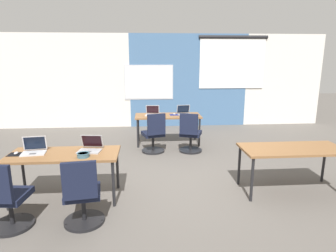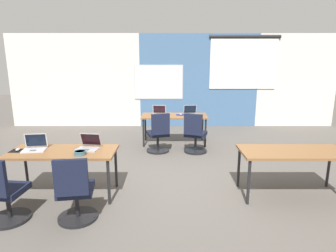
% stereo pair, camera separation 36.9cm
% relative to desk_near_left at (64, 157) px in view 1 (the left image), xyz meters
% --- Properties ---
extents(ground_plane, '(24.00, 24.00, 0.00)m').
position_rel_desk_near_left_xyz_m(ground_plane, '(1.75, 0.60, -0.66)').
color(ground_plane, '#56514C').
extents(back_wall_assembly, '(10.00, 0.27, 2.80)m').
position_rel_desk_near_left_xyz_m(back_wall_assembly, '(1.79, 4.79, 0.75)').
color(back_wall_assembly, silver).
rests_on(back_wall_assembly, ground).
extents(desk_near_left, '(1.60, 0.70, 0.72)m').
position_rel_desk_near_left_xyz_m(desk_near_left, '(0.00, 0.00, 0.00)').
color(desk_near_left, brown).
rests_on(desk_near_left, ground).
extents(desk_near_right, '(1.60, 0.70, 0.72)m').
position_rel_desk_near_left_xyz_m(desk_near_right, '(3.50, 0.00, 0.00)').
color(desk_near_right, brown).
rests_on(desk_near_right, ground).
extents(desk_far_center, '(1.60, 0.70, 0.72)m').
position_rel_desk_near_left_xyz_m(desk_far_center, '(1.75, 2.80, 0.00)').
color(desk_far_center, brown).
rests_on(desk_far_center, ground).
extents(laptop_far_left, '(0.36, 0.33, 0.23)m').
position_rel_desk_near_left_xyz_m(laptop_far_left, '(1.37, 2.84, 0.11)').
color(laptop_far_left, '#B7B7BC').
rests_on(laptop_far_left, desk_far_center).
extents(chair_far_left, '(0.55, 0.60, 0.92)m').
position_rel_desk_near_left_xyz_m(chair_far_left, '(1.38, 2.10, -0.28)').
color(chair_far_left, black).
rests_on(chair_far_left, ground).
extents(laptop_near_left_end, '(0.36, 0.31, 0.24)m').
position_rel_desk_near_left_xyz_m(laptop_near_left_end, '(-0.44, 0.05, 0.11)').
color(laptop_near_left_end, '#B7B7BC').
rests_on(laptop_near_left_end, desk_near_left).
extents(mousepad_near_left_end, '(0.22, 0.19, 0.00)m').
position_rel_desk_near_left_xyz_m(mousepad_near_left_end, '(-0.68, -0.00, 0.06)').
color(mousepad_near_left_end, black).
rests_on(mousepad_near_left_end, desk_near_left).
extents(mouse_near_left_end, '(0.06, 0.10, 0.03)m').
position_rel_desk_near_left_xyz_m(mouse_near_left_end, '(-0.68, -0.00, 0.08)').
color(mouse_near_left_end, '#B2B2B7').
rests_on(mouse_near_left_end, mousepad_near_left_end).
extents(chair_near_left_end, '(0.52, 0.56, 0.92)m').
position_rel_desk_near_left_xyz_m(chair_near_left_end, '(-0.50, -0.80, -0.28)').
color(chair_near_left_end, black).
rests_on(chair_near_left_end, ground).
extents(laptop_near_left_inner, '(0.37, 0.35, 0.23)m').
position_rel_desk_near_left_xyz_m(laptop_near_left_inner, '(0.37, 0.10, 0.11)').
color(laptop_near_left_inner, '#9E9EA3').
rests_on(laptop_near_left_inner, desk_near_left).
extents(chair_near_left_inner, '(0.52, 0.57, 0.92)m').
position_rel_desk_near_left_xyz_m(chair_near_left_inner, '(0.41, -0.76, -0.28)').
color(chair_near_left_inner, black).
rests_on(chair_near_left_inner, ground).
extents(laptop_far_right, '(0.37, 0.34, 0.23)m').
position_rel_desk_near_left_xyz_m(laptop_far_right, '(2.16, 2.85, 0.11)').
color(laptop_far_right, '#9E9EA3').
rests_on(laptop_far_right, desk_far_center).
extents(mousepad_far_right, '(0.22, 0.19, 0.00)m').
position_rel_desk_near_left_xyz_m(mousepad_far_right, '(1.91, 2.82, 0.06)').
color(mousepad_far_right, navy).
rests_on(mousepad_far_right, desk_far_center).
extents(mouse_far_right, '(0.08, 0.11, 0.03)m').
position_rel_desk_near_left_xyz_m(mouse_far_right, '(1.91, 2.82, 0.08)').
color(mouse_far_right, '#B2B2B7').
rests_on(mouse_far_right, mousepad_far_right).
extents(chair_far_right, '(0.56, 0.61, 0.92)m').
position_rel_desk_near_left_xyz_m(chair_far_right, '(2.20, 2.06, -0.28)').
color(chair_far_right, black).
rests_on(chair_far_right, ground).
extents(snack_bowl, '(0.18, 0.18, 0.06)m').
position_rel_desk_near_left_xyz_m(snack_bowl, '(0.32, -0.19, 0.10)').
color(snack_bowl, '#3D6070').
rests_on(snack_bowl, desk_near_left).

